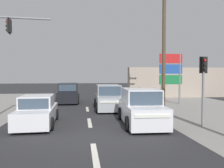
% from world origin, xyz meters
% --- Properties ---
extents(ground_plane, '(140.00, 140.00, 0.00)m').
position_xyz_m(ground_plane, '(0.00, 0.00, 0.00)').
color(ground_plane, '#28282B').
extents(lane_dash_near, '(0.20, 2.40, 0.01)m').
position_xyz_m(lane_dash_near, '(0.00, -2.00, 0.00)').
color(lane_dash_near, silver).
rests_on(lane_dash_near, ground).
extents(lane_dash_mid, '(0.20, 2.40, 0.01)m').
position_xyz_m(lane_dash_mid, '(0.00, 3.00, 0.00)').
color(lane_dash_mid, silver).
rests_on(lane_dash_mid, ground).
extents(lane_dash_far, '(0.20, 2.40, 0.01)m').
position_xyz_m(lane_dash_far, '(0.00, 8.00, 0.00)').
color(lane_dash_far, silver).
rests_on(lane_dash_far, ground).
extents(utility_pole_midground_right, '(1.80, 0.26, 9.61)m').
position_xyz_m(utility_pole_midground_right, '(5.65, 6.59, 5.04)').
color(utility_pole_midground_right, '#4C3D2B').
rests_on(utility_pole_midground_right, ground).
extents(pedestal_signal_right_kerb, '(0.44, 0.29, 3.56)m').
position_xyz_m(pedestal_signal_right_kerb, '(5.70, 1.29, 2.42)').
color(pedestal_signal_right_kerb, slate).
rests_on(pedestal_signal_right_kerb, ground).
extents(shopping_plaza_sign, '(2.10, 0.16, 4.60)m').
position_xyz_m(shopping_plaza_sign, '(7.54, 9.73, 2.98)').
color(shopping_plaza_sign, slate).
rests_on(shopping_plaza_sign, ground).
extents(shopfront_wall_far, '(12.00, 1.00, 3.60)m').
position_xyz_m(shopfront_wall_far, '(11.00, 16.00, 1.80)').
color(shopfront_wall_far, '#A39384').
rests_on(shopfront_wall_far, ground).
extents(suv_receding_far, '(2.14, 4.58, 1.90)m').
position_xyz_m(suv_receding_far, '(1.60, 7.61, 0.88)').
color(suv_receding_far, '#A3A8AD').
rests_on(suv_receding_far, ground).
extents(suv_oncoming_mid, '(2.24, 4.62, 1.90)m').
position_xyz_m(suv_oncoming_mid, '(2.70, 2.23, 0.88)').
color(suv_oncoming_mid, silver).
rests_on(suv_oncoming_mid, ground).
extents(suv_oncoming_near, '(2.08, 4.55, 1.90)m').
position_xyz_m(suv_oncoming_near, '(-1.71, 12.40, 0.88)').
color(suv_oncoming_near, black).
rests_on(suv_oncoming_near, ground).
extents(sedan_crossing_left, '(1.96, 4.27, 1.56)m').
position_xyz_m(sedan_crossing_left, '(-2.73, 2.78, 0.70)').
color(sedan_crossing_left, silver).
rests_on(sedan_crossing_left, ground).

